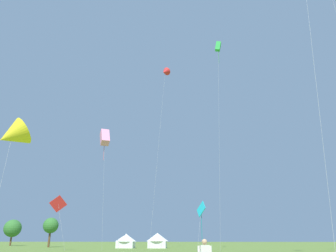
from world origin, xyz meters
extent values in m
cube|color=#1EB7CC|center=(4.30, 51.05, 6.46)|extent=(1.42, 2.54, 2.74)
cylinder|color=teal|center=(4.30, 51.05, 3.33)|extent=(0.09, 0.09, 4.82)
cylinder|color=#B2B2B7|center=(3.88, 49.86, 3.23)|extent=(0.88, 2.39, 6.47)
cone|color=red|center=(-2.03, 53.34, 33.94)|extent=(2.49, 2.59, 2.10)
cylinder|color=#B2B2B7|center=(-3.19, 52.15, 16.97)|extent=(2.34, 2.40, 33.95)
cube|color=red|center=(-18.39, 45.98, 6.97)|extent=(2.57, 1.19, 2.62)
cylinder|color=#B2B2B7|center=(-17.25, 45.41, 3.48)|extent=(2.29, 1.17, 6.97)
cone|color=yellow|center=(-15.38, 25.08, 11.64)|extent=(4.65, 4.54, 3.76)
cube|color=green|center=(8.26, 46.57, 35.12)|extent=(1.27, 0.99, 1.81)
cylinder|color=#207C31|center=(8.26, 46.57, 33.12)|extent=(0.06, 0.06, 3.06)
cylinder|color=#B2B2B7|center=(7.45, 45.67, 17.56)|extent=(1.63, 1.83, 35.12)
cylinder|color=#B2B2B7|center=(12.32, 18.15, 11.89)|extent=(2.14, 2.36, 23.77)
cube|color=pink|center=(-12.42, 48.91, 18.75)|extent=(2.42, 2.96, 3.16)
cylinder|color=#A9627C|center=(-12.42, 48.91, 16.30)|extent=(0.09, 0.09, 3.34)
cylinder|color=#B2B2B7|center=(-11.80, 48.00, 9.38)|extent=(1.25, 1.84, 18.76)
sphere|color=tan|center=(3.02, 8.95, 1.62)|extent=(0.22, 0.22, 0.22)
cube|color=white|center=(-10.29, 61.44, 0.62)|extent=(3.30, 3.30, 1.24)
cone|color=white|center=(-10.29, 61.44, 1.96)|extent=(4.12, 4.12, 1.44)
cube|color=white|center=(-4.05, 61.44, 0.65)|extent=(3.46, 3.46, 1.30)
cone|color=white|center=(-4.05, 61.44, 2.05)|extent=(4.32, 4.32, 1.51)
cylinder|color=brown|center=(-44.66, 81.59, 1.40)|extent=(0.44, 0.44, 2.79)
sphere|color=#33702D|center=(-44.66, 81.59, 4.36)|extent=(4.47, 4.47, 4.47)
cylinder|color=brown|center=(-28.24, 67.25, 1.67)|extent=(0.44, 0.44, 3.35)
sphere|color=#33702D|center=(-28.24, 67.25, 4.50)|extent=(3.30, 3.30, 3.30)
camera|label=1|loc=(2.48, -4.82, 1.74)|focal=34.40mm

